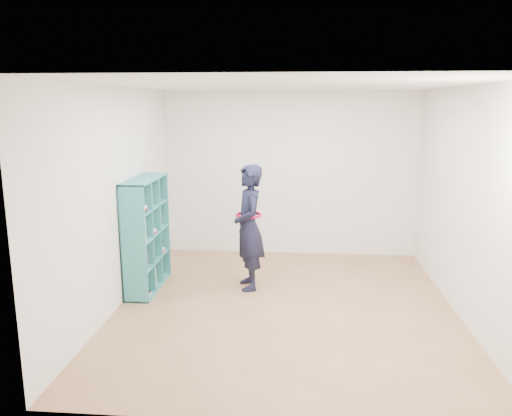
{
  "coord_description": "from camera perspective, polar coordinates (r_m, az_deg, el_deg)",
  "views": [
    {
      "loc": [
        0.12,
        -5.64,
        2.39
      ],
      "look_at": [
        -0.38,
        0.3,
        1.15
      ],
      "focal_mm": 35.0,
      "sensor_mm": 36.0,
      "label": 1
    }
  ],
  "objects": [
    {
      "name": "floor",
      "position": [
        6.13,
        3.36,
        -11.22
      ],
      "size": [
        4.5,
        4.5,
        0.0
      ],
      "primitive_type": "plane",
      "color": "#8D6040",
      "rests_on": "ground"
    },
    {
      "name": "ceiling",
      "position": [
        5.64,
        3.69,
        13.87
      ],
      "size": [
        4.5,
        4.5,
        0.0
      ],
      "primitive_type": "plane",
      "color": "white",
      "rests_on": "wall_back"
    },
    {
      "name": "wall_left",
      "position": [
        6.13,
        -15.54,
        1.08
      ],
      "size": [
        0.02,
        4.5,
        2.6
      ],
      "primitive_type": "cube",
      "color": "white",
      "rests_on": "floor"
    },
    {
      "name": "wall_right",
      "position": [
        6.04,
        22.83,
        0.43
      ],
      "size": [
        0.02,
        4.5,
        2.6
      ],
      "primitive_type": "cube",
      "color": "white",
      "rests_on": "floor"
    },
    {
      "name": "wall_back",
      "position": [
        7.97,
        3.91,
        3.88
      ],
      "size": [
        4.0,
        0.02,
        2.6
      ],
      "primitive_type": "cube",
      "color": "white",
      "rests_on": "floor"
    },
    {
      "name": "wall_front",
      "position": [
        3.56,
        2.62,
        -6.09
      ],
      "size": [
        4.0,
        0.02,
        2.6
      ],
      "primitive_type": "cube",
      "color": "white",
      "rests_on": "floor"
    },
    {
      "name": "bookshelf",
      "position": [
        6.66,
        -12.61,
        -3.01
      ],
      "size": [
        0.32,
        1.1,
        1.47
      ],
      "color": "teal",
      "rests_on": "floor"
    },
    {
      "name": "person",
      "position": [
        6.49,
        -0.82,
        -2.22
      ],
      "size": [
        0.54,
        0.68,
        1.64
      ],
      "rotation": [
        0.0,
        0.0,
        -1.3
      ],
      "color": "black",
      "rests_on": "floor"
    },
    {
      "name": "smartphone",
      "position": [
        6.53,
        -2.24,
        -1.16
      ],
      "size": [
        0.06,
        0.1,
        0.14
      ],
      "rotation": [
        0.44,
        0.0,
        0.52
      ],
      "color": "silver",
      "rests_on": "person"
    }
  ]
}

